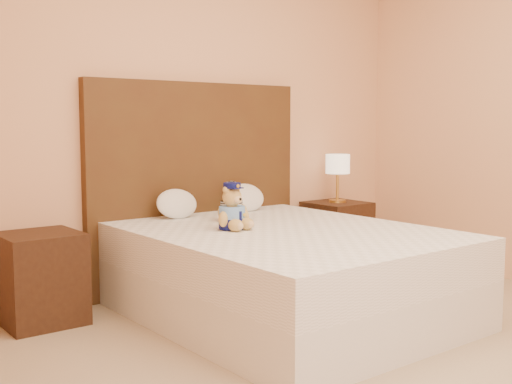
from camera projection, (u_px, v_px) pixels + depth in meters
ground at (448, 375)px, 3.07m from camera, size 4.00×4.50×0.00m
room_walls at (382, 3)px, 3.24m from camera, size 4.04×4.52×2.72m
bed at (285, 273)px, 3.99m from camera, size 1.60×2.00×0.55m
headboard at (197, 185)px, 4.73m from camera, size 1.75×0.08×1.50m
nightstand_left at (41, 278)px, 3.85m from camera, size 0.45×0.45×0.55m
nightstand_right at (337, 235)px, 5.38m from camera, size 0.45×0.45×0.55m
lamp at (338, 166)px, 5.32m from camera, size 0.20×0.20×0.40m
teddy_police at (232, 206)px, 3.94m from camera, size 0.27×0.26×0.29m
teddy_prisoner at (231, 203)px, 4.29m from camera, size 0.26×0.25×0.25m
pillow_left at (177, 202)px, 4.42m from camera, size 0.31×0.20×0.22m
pillow_right at (246, 196)px, 4.79m from camera, size 0.32×0.20×0.22m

